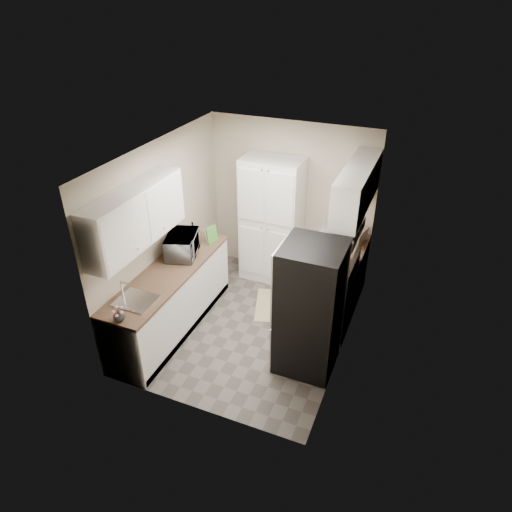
{
  "coord_description": "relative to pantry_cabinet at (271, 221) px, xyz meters",
  "views": [
    {
      "loc": [
        2.0,
        -4.65,
        4.17
      ],
      "look_at": [
        0.02,
        0.15,
        1.06
      ],
      "focal_mm": 32.0,
      "sensor_mm": 36.0,
      "label": 1
    }
  ],
  "objects": [
    {
      "name": "fruit_basket",
      "position": [
        1.26,
        -0.05,
        0.21
      ],
      "size": [
        0.3,
        0.3,
        0.12
      ],
      "primitive_type": null,
      "rotation": [
        0.0,
        0.0,
        0.05
      ],
      "color": "#FF7F00",
      "rests_on": "toaster_oven"
    },
    {
      "name": "countertop_right",
      "position": [
        1.19,
        -0.12,
        -0.1
      ],
      "size": [
        0.63,
        0.83,
        0.04
      ],
      "primitive_type": "cube",
      "color": "brown",
      "rests_on": "base_cabinet_right"
    },
    {
      "name": "kitchen_mat",
      "position": [
        0.34,
        -0.78,
        -0.99
      ],
      "size": [
        0.73,
        0.93,
        0.01
      ],
      "primitive_type": "cube",
      "rotation": [
        0.0,
        0.0,
        0.3
      ],
      "color": "tan",
      "rests_on": "ground"
    },
    {
      "name": "countertop_left",
      "position": [
        -0.79,
        -1.75,
        -0.1
      ],
      "size": [
        0.63,
        2.33,
        0.04
      ],
      "primitive_type": "cube",
      "color": "brown",
      "rests_on": "base_cabinet_left"
    },
    {
      "name": "refrigerator",
      "position": [
        1.14,
        -1.73,
        -0.15
      ],
      "size": [
        0.7,
        0.72,
        1.7
      ],
      "primitive_type": "cube",
      "color": "#B7B7BC",
      "rests_on": "ground"
    },
    {
      "name": "base_cabinet_left",
      "position": [
        -0.79,
        -1.75,
        -0.56
      ],
      "size": [
        0.6,
        2.3,
        0.88
      ],
      "primitive_type": "cube",
      "color": "white",
      "rests_on": "ground"
    },
    {
      "name": "ground",
      "position": [
        0.2,
        -1.32,
        -1.0
      ],
      "size": [
        3.2,
        3.2,
        0.0
      ],
      "primitive_type": "plane",
      "color": "#56514C",
      "rests_on": "ground"
    },
    {
      "name": "pantry_cabinet",
      "position": [
        0.0,
        0.0,
        0.0
      ],
      "size": [
        0.9,
        0.55,
        2.0
      ],
      "primitive_type": "cube",
      "color": "white",
      "rests_on": "ground"
    },
    {
      "name": "room_shell",
      "position": [
        0.18,
        -1.32,
        0.63
      ],
      "size": [
        2.64,
        3.24,
        2.52
      ],
      "color": "#B6AA93",
      "rests_on": "ground"
    },
    {
      "name": "microwave",
      "position": [
        -0.82,
        -1.3,
        0.08
      ],
      "size": [
        0.54,
        0.66,
        0.31
      ],
      "primitive_type": "imported",
      "rotation": [
        0.0,
        0.0,
        1.88
      ],
      "color": "#A8A7AC",
      "rests_on": "countertop_left"
    },
    {
      "name": "toaster_oven",
      "position": [
        1.29,
        -0.06,
        0.03
      ],
      "size": [
        0.38,
        0.44,
        0.23
      ],
      "primitive_type": "cube",
      "rotation": [
        0.0,
        0.0,
        -0.2
      ],
      "color": "#A8A8AC",
      "rests_on": "countertop_right"
    },
    {
      "name": "cutting_board",
      "position": [
        -0.61,
        -0.83,
        0.05
      ],
      "size": [
        0.07,
        0.2,
        0.26
      ],
      "primitive_type": "cube",
      "rotation": [
        0.0,
        0.0,
        -0.24
      ],
      "color": "#469233",
      "rests_on": "countertop_left"
    },
    {
      "name": "base_cabinet_right",
      "position": [
        1.19,
        -0.12,
        -0.56
      ],
      "size": [
        0.6,
        0.8,
        0.88
      ],
      "primitive_type": "cube",
      "color": "white",
      "rests_on": "ground"
    },
    {
      "name": "electric_range",
      "position": [
        1.17,
        -0.93,
        -0.52
      ],
      "size": [
        0.71,
        0.78,
        1.13
      ],
      "color": "#B7B7BC",
      "rests_on": "ground"
    },
    {
      "name": "flower_vase",
      "position": [
        -0.75,
        -2.83,
        -0.01
      ],
      "size": [
        0.14,
        0.14,
        0.13
      ],
      "primitive_type": "imported",
      "rotation": [
        0.0,
        0.0,
        -0.12
      ],
      "color": "silver",
      "rests_on": "countertop_left"
    },
    {
      "name": "wine_bottle",
      "position": [
        -0.85,
        -0.96,
        0.07
      ],
      "size": [
        0.08,
        0.08,
        0.31
      ],
      "primitive_type": "cylinder",
      "color": "black",
      "rests_on": "countertop_left"
    }
  ]
}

